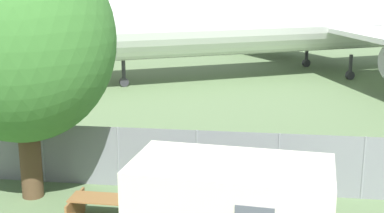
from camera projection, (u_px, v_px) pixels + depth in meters
The scene contains 5 objects.
perimeter_fence at pixel (118, 157), 17.19m from camera, with size 56.07×0.07×1.98m.
airplane at pixel (311, 18), 36.45m from camera, with size 45.55×37.42×12.98m.
portable_cabin at pixel (231, 211), 12.71m from camera, with size 4.91×2.94×2.42m.
picnic_bench_near_cabin at pixel (105, 207), 14.65m from camera, with size 1.92×1.42×0.76m.
tree_left_of_cabin at pixel (22, 41), 15.44m from camera, with size 5.46×5.46×7.86m.
Camera 1 is at (4.59, -5.03, 6.64)m, focal length 50.00 mm.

